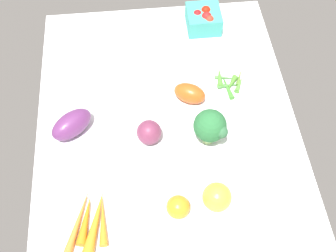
{
  "coord_description": "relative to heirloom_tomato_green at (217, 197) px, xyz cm",
  "views": [
    {
      "loc": [
        -64.6,
        6.63,
        104.0
      ],
      "look_at": [
        0.0,
        0.0,
        4.0
      ],
      "focal_mm": 44.46,
      "sensor_mm": 36.0,
      "label": 1
    }
  ],
  "objects": [
    {
      "name": "tablecloth",
      "position": [
        23.8,
        10.04,
        -4.78
      ],
      "size": [
        104.0,
        76.0,
        2.0
      ],
      "primitive_type": "cube",
      "color": "white",
      "rests_on": "ground"
    },
    {
      "name": "carrot_bunch",
      "position": [
        -1.92,
        32.2,
        -2.5
      ],
      "size": [
        17.96,
        11.41,
        2.92
      ],
      "color": "orange",
      "rests_on": "tablecloth"
    },
    {
      "name": "heirloom_tomato_orange",
      "position": [
        -1.37,
        10.5,
        -0.73
      ],
      "size": [
        6.09,
        6.09,
        6.09
      ],
      "primitive_type": "sphere",
      "color": "orange",
      "rests_on": "tablecloth"
    },
    {
      "name": "eggplant",
      "position": [
        26.17,
        37.3,
        -0.29
      ],
      "size": [
        13.28,
        14.3,
        6.97
      ],
      "primitive_type": "ellipsoid",
      "rotation": [
        0.0,
        0.0,
        2.23
      ],
      "color": "#612C63",
      "rests_on": "tablecloth"
    },
    {
      "name": "red_onion_center",
      "position": [
        21.27,
        15.63,
        -0.26
      ],
      "size": [
        7.03,
        7.03,
        7.03
      ],
      "primitive_type": "sphere",
      "color": "#702F4B",
      "rests_on": "tablecloth"
    },
    {
      "name": "heirloom_tomato_green",
      "position": [
        0.0,
        0.0,
        0.0
      ],
      "size": [
        7.56,
        7.56,
        7.56
      ],
      "primitive_type": "sphere",
      "color": "#A2B738",
      "rests_on": "tablecloth"
    },
    {
      "name": "okra_pile",
      "position": [
        38.96,
        -10.62,
        -2.93
      ],
      "size": [
        12.74,
        9.82,
        2.0
      ],
      "color": "#529039",
      "rests_on": "tablecloth"
    },
    {
      "name": "roma_tomato",
      "position": [
        34.17,
        2.47,
        -0.83
      ],
      "size": [
        9.74,
        11.35,
        5.89
      ],
      "primitive_type": "ellipsoid",
      "rotation": [
        0.0,
        0.0,
        4.23
      ],
      "color": "#D44F1A",
      "rests_on": "tablecloth"
    },
    {
      "name": "berry_basket",
      "position": [
        64.7,
        -6.33,
        -0.13
      ],
      "size": [
        11.24,
        11.24,
        7.85
      ],
      "color": "teal",
      "rests_on": "tablecloth"
    },
    {
      "name": "broccoli_head",
      "position": [
        19.23,
        -1.22,
        3.28
      ],
      "size": [
        9.74,
        9.21,
        11.9
      ],
      "color": "#A5C77C",
      "rests_on": "tablecloth"
    }
  ]
}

